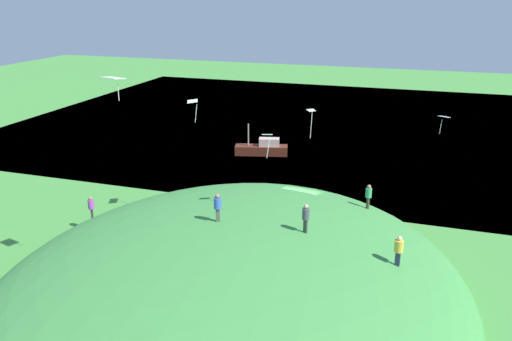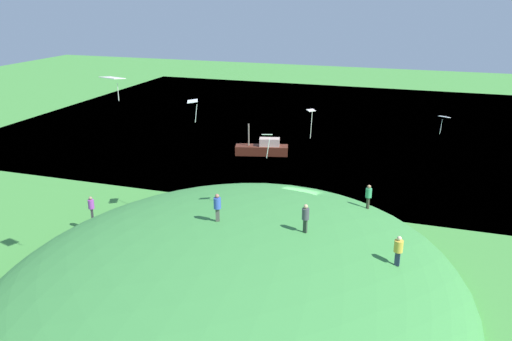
# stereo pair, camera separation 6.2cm
# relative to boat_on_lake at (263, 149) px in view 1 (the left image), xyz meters

# --- Properties ---
(ground_plane) EXTENTS (160.00, 160.00, 0.00)m
(ground_plane) POSITION_rel_boat_on_lake_xyz_m (14.70, 7.19, -0.61)
(ground_plane) COLOR #438C3B
(lake_water) EXTENTS (53.49, 80.00, 0.40)m
(lake_water) POSITION_rel_boat_on_lake_xyz_m (-14.68, 7.19, -0.81)
(lake_water) COLOR #315D86
(lake_water) RESTS_ON ground_plane
(grass_hill) EXTENTS (29.42, 25.10, 6.74)m
(grass_hill) POSITION_rel_boat_on_lake_xyz_m (24.47, 5.85, -0.61)
(grass_hill) COLOR #3D873F
(grass_hill) RESTS_ON ground_plane
(boat_on_lake) EXTENTS (2.61, 5.32, 3.08)m
(boat_on_lake) POSITION_rel_boat_on_lake_xyz_m (0.00, 0.00, 0.00)
(boat_on_lake) COLOR #4B1F14
(boat_on_lake) RESTS_ON lake_water
(person_walking_path) EXTENTS (0.51, 0.51, 1.61)m
(person_walking_path) POSITION_rel_boat_on_lake_xyz_m (22.62, 4.46, 3.71)
(person_walking_path) COLOR #4F5148
(person_walking_path) RESTS_ON grass_hill
(person_on_hilltop) EXTENTS (0.55, 0.55, 1.62)m
(person_on_hilltop) POSITION_rel_boat_on_lake_xyz_m (15.38, 11.84, 2.50)
(person_on_hilltop) COLOR #343627
(person_on_hilltop) RESTS_ON grass_hill
(person_near_shore) EXTENTS (0.52, 0.52, 1.62)m
(person_near_shore) POSITION_rel_boat_on_lake_xyz_m (20.06, -5.65, 1.30)
(person_near_shore) COLOR #353236
(person_near_shore) RESTS_ON grass_hill
(person_with_child) EXTENTS (0.50, 0.50, 1.61)m
(person_with_child) POSITION_rel_boat_on_lake_xyz_m (22.26, 9.29, 3.60)
(person_with_child) COLOR #2D3B2E
(person_with_child) RESTS_ON grass_hill
(person_watching_kites) EXTENTS (0.51, 0.51, 1.59)m
(person_watching_kites) POSITION_rel_boat_on_lake_xyz_m (23.06, 14.13, 2.89)
(person_watching_kites) COLOR #27314B
(person_watching_kites) RESTS_ON grass_hill
(kite_1) EXTENTS (0.97, 1.20, 1.17)m
(kite_1) POSITION_rel_boat_on_lake_xyz_m (25.65, 0.59, 10.82)
(kite_1) COLOR silver
(kite_3) EXTENTS (1.13, 0.99, 1.48)m
(kite_3) POSITION_rel_boat_on_lake_xyz_m (16.89, 0.55, 7.98)
(kite_3) COLOR white
(kite_8) EXTENTS (0.59, 0.71, 1.39)m
(kite_8) POSITION_rel_boat_on_lake_xyz_m (20.04, 6.48, 7.02)
(kite_8) COLOR white
(kite_9) EXTENTS (0.80, 0.73, 1.96)m
(kite_9) POSITION_rel_boat_on_lake_xyz_m (14.16, 7.68, 7.16)
(kite_9) COLOR silver
(kite_10) EXTENTS (0.85, 0.95, 1.46)m
(kite_10) POSITION_rel_boat_on_lake_xyz_m (5.63, 16.18, 5.56)
(kite_10) COLOR white
(mooring_post) EXTENTS (0.14, 0.14, 0.89)m
(mooring_post) POSITION_rel_boat_on_lake_xyz_m (11.95, 2.49, -0.17)
(mooring_post) COLOR brown
(mooring_post) RESTS_ON ground_plane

